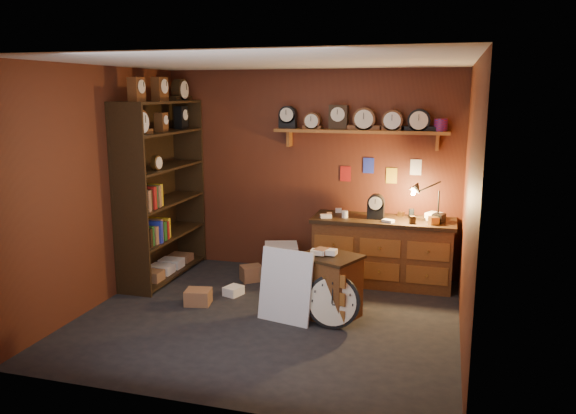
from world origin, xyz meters
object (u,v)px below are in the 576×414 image
(shelving_unit, at_px, (159,183))
(workbench, at_px, (383,247))
(low_cabinet, at_px, (329,283))
(big_round_clock, at_px, (333,302))

(shelving_unit, xyz_separation_m, workbench, (2.84, 0.49, -0.78))
(low_cabinet, distance_m, big_round_clock, 0.30)
(shelving_unit, bearing_deg, big_round_clock, -22.18)
(shelving_unit, distance_m, big_round_clock, 2.88)
(shelving_unit, height_order, workbench, shelving_unit)
(workbench, bearing_deg, low_cabinet, -108.73)
(low_cabinet, relative_size, big_round_clock, 1.38)
(shelving_unit, bearing_deg, workbench, 9.87)
(shelving_unit, relative_size, workbench, 1.45)
(shelving_unit, distance_m, workbench, 2.99)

